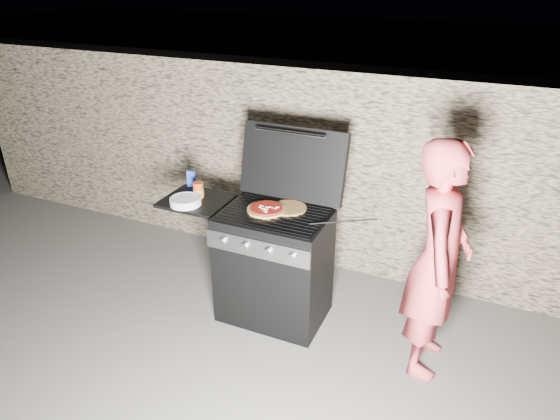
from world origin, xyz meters
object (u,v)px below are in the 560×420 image
at_px(gas_grill, 245,259).
at_px(pizza_topped, 266,209).
at_px(sauce_jar, 198,190).
at_px(person, 438,261).

distance_m(gas_grill, pizza_topped, 0.50).
relative_size(gas_grill, sauce_jar, 10.65).
distance_m(gas_grill, sauce_jar, 0.66).
distance_m(gas_grill, person, 1.49).
relative_size(pizza_topped, sauce_jar, 2.28).
height_order(pizza_topped, person, person).
bearing_deg(pizza_topped, person, -3.12).
distance_m(pizza_topped, person, 1.27).
distance_m(pizza_topped, sauce_jar, 0.60).
xyz_separation_m(gas_grill, pizza_topped, (0.18, 0.02, 0.47)).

